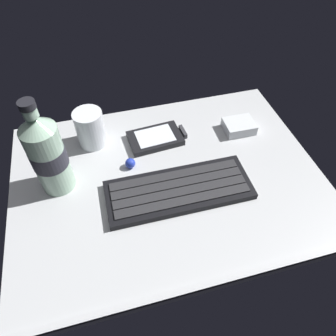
# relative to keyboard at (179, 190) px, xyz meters

# --- Properties ---
(ground_plane) EXTENTS (0.64, 0.48, 0.03)m
(ground_plane) POSITION_rel_keyboard_xyz_m (-0.01, 0.04, -0.02)
(ground_plane) COLOR #B7BABC
(keyboard) EXTENTS (0.29, 0.11, 0.02)m
(keyboard) POSITION_rel_keyboard_xyz_m (0.00, 0.00, 0.00)
(keyboard) COLOR black
(keyboard) RESTS_ON ground_plane
(handheld_device) EXTENTS (0.13, 0.09, 0.02)m
(handheld_device) POSITION_rel_keyboard_xyz_m (-0.00, 0.16, -0.00)
(handheld_device) COLOR black
(handheld_device) RESTS_ON ground_plane
(juice_cup) EXTENTS (0.06, 0.06, 0.09)m
(juice_cup) POSITION_rel_keyboard_xyz_m (-0.15, 0.19, 0.03)
(juice_cup) COLOR silver
(juice_cup) RESTS_ON ground_plane
(water_bottle) EXTENTS (0.07, 0.07, 0.21)m
(water_bottle) POSITION_rel_keyboard_xyz_m (-0.23, 0.08, 0.08)
(water_bottle) COLOR #9EC1A8
(water_bottle) RESTS_ON ground_plane
(charger_block) EXTENTS (0.07, 0.06, 0.02)m
(charger_block) POSITION_rel_keyboard_xyz_m (0.19, 0.14, 0.00)
(charger_block) COLOR silver
(charger_block) RESTS_ON ground_plane
(trackball_mouse) EXTENTS (0.02, 0.02, 0.02)m
(trackball_mouse) POSITION_rel_keyboard_xyz_m (-0.08, 0.09, 0.00)
(trackball_mouse) COLOR #2338B2
(trackball_mouse) RESTS_ON ground_plane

